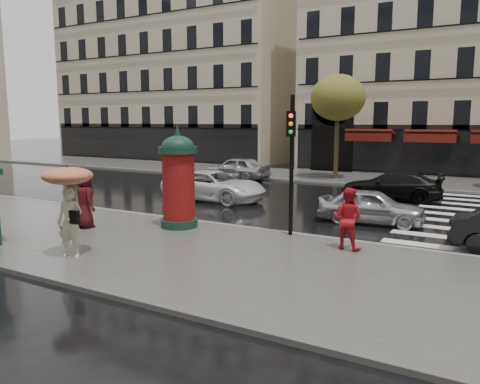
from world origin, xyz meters
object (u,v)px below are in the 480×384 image
Objects in this scene: woman_umbrella at (69,196)px; morris_column at (178,178)px; car_silver at (371,206)px; car_black at (391,186)px; woman_red at (348,218)px; man_burgundy at (84,200)px; car_far_silver at (237,168)px; traffic_light at (291,152)px; car_white at (214,186)px.

morris_column reaches higher than woman_umbrella.
car_silver is (5.51, 4.37, -1.17)m from morris_column.
car_black is at bearing 69.86° from woman_umbrella.
woman_red reaches higher than car_silver.
man_burgundy is 15.03m from car_far_silver.
woman_umbrella is 18.21m from car_far_silver.
car_black is (1.15, 9.34, -2.13)m from traffic_light.
car_white is at bearing -66.69° from car_black.
man_burgundy is 7.46m from car_white.
car_black reaches higher than car_silver.
car_silver is (5.82, 8.75, -1.13)m from woman_umbrella.
traffic_light reaches higher than car_black.
woman_umbrella is 3.69m from man_burgundy.
traffic_light is 8.17m from car_white.
car_far_silver is (-9.17, 12.34, -2.06)m from traffic_light.
car_black is (-0.51, 5.73, 0.03)m from car_silver.
car_far_silver is at bearing -43.07° from woman_red.
car_silver is at bearing -98.66° from car_white.
woman_red is 0.35× the size of car_white.
woman_red is at bearing -123.27° from car_white.
morris_column is at bearing 86.02° from woman_umbrella.
traffic_light is at bearing -141.99° from man_burgundy.
car_white is at bearing 111.66° from morris_column.
car_silver is at bearing -2.55° from car_black.
woman_umbrella is at bearing 149.87° from man_burgundy.
traffic_light is at bearing -127.77° from car_white.
morris_column is 4.05m from traffic_light.
car_far_silver is (-3.04, 7.37, 0.04)m from car_white.
woman_red is at bearing -150.76° from man_burgundy.
car_black is at bearing 76.04° from car_far_silver.
woman_red is 5.97m from morris_column.
man_burgundy is 0.51× the size of car_silver.
woman_umbrella is 4.39m from morris_column.
car_black is (7.75, 11.80, -0.41)m from man_burgundy.
man_burgundy is 14.12m from car_black.
car_silver is 0.82× the size of car_black.
car_white is (-7.79, 1.37, 0.06)m from car_silver.
morris_column is 0.70× the size of car_white.
car_silver is at bearing 65.25° from traffic_light.
car_silver is 7.91m from car_white.
woman_umbrella is at bearing 18.27° from car_far_silver.
woman_umbrella reaches higher than woman_red.
morris_column reaches higher than car_black.
man_burgundy is at bearing -148.20° from morris_column.
car_black is at bearing 63.64° from morris_column.
car_silver is at bearing 56.38° from woman_umbrella.
man_burgundy is 3.31m from morris_column.
woman_umbrella is 15.46m from car_black.
car_black is at bearing -78.70° from woman_red.
woman_red reaches higher than car_black.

